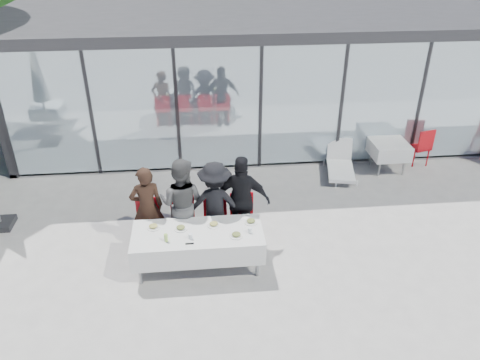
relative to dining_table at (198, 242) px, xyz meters
name	(u,v)px	position (x,y,z in m)	size (l,w,h in m)	color
ground	(231,276)	(0.55, -0.33, -0.54)	(90.00, 90.00, 0.00)	#9F9C96
pavilion	(274,41)	(2.55, 7.84, 1.61)	(14.80, 8.80, 3.44)	gray
dining_table	(198,242)	(0.00, 0.00, 0.00)	(2.26, 0.96, 0.75)	silver
diner_a	(147,208)	(-0.91, 0.75, 0.29)	(0.61, 0.61, 1.66)	black
diner_chair_a	(149,221)	(-0.91, 0.75, 0.00)	(0.44, 0.44, 0.97)	#B50C13
diner_b	(182,203)	(-0.27, 0.75, 0.35)	(0.87, 0.87, 1.78)	#545454
diner_chair_b	(183,219)	(-0.27, 0.75, 0.00)	(0.44, 0.44, 0.97)	#B50C13
diner_c	(215,204)	(0.34, 0.75, 0.30)	(1.08, 1.08, 1.68)	black
diner_chair_c	(216,217)	(0.34, 0.75, 0.00)	(0.44, 0.44, 0.97)	#B50C13
diner_d	(242,200)	(0.85, 0.75, 0.35)	(1.04, 1.04, 1.77)	black
diner_chair_d	(242,216)	(0.85, 0.75, 0.00)	(0.44, 0.44, 0.97)	#B50C13
plate_a	(153,227)	(-0.76, 0.21, 0.24)	(0.23, 0.23, 0.07)	silver
plate_b	(181,228)	(-0.29, 0.12, 0.24)	(0.23, 0.23, 0.07)	silver
plate_c	(214,224)	(0.29, 0.17, 0.24)	(0.23, 0.23, 0.07)	silver
plate_d	(251,221)	(0.95, 0.20, 0.24)	(0.23, 0.23, 0.07)	silver
plate_extra	(236,235)	(0.65, -0.18, 0.24)	(0.23, 0.23, 0.07)	silver
juice_bottle	(166,238)	(-0.53, -0.20, 0.28)	(0.06, 0.06, 0.14)	#96C150
drinking_glasses	(220,233)	(0.39, -0.14, 0.26)	(1.08, 0.14, 0.10)	silver
folded_eyeglasses	(190,244)	(-0.14, -0.32, 0.22)	(0.14, 0.03, 0.01)	black
spare_table_right	(389,149)	(4.69, 3.26, 0.02)	(0.86, 0.86, 0.74)	silver
spare_chair_b	(422,145)	(5.62, 3.43, 0.00)	(0.53, 0.53, 0.97)	#B50C13
lounger	(340,163)	(3.50, 3.23, -0.28)	(0.85, 1.42, 0.72)	white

